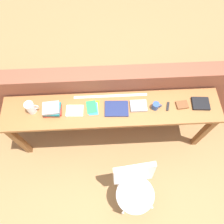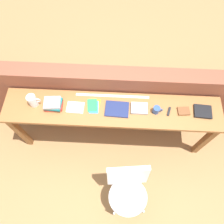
{
  "view_description": "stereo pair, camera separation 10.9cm",
  "coord_description": "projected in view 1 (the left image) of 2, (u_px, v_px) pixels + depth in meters",
  "views": [
    {
      "loc": [
        -0.05,
        -0.84,
        3.07
      ],
      "look_at": [
        0.0,
        0.25,
        0.9
      ],
      "focal_mm": 35.0,
      "sensor_mm": 36.0,
      "label": 1
    },
    {
      "loc": [
        0.06,
        -0.84,
        3.07
      ],
      "look_at": [
        0.0,
        0.25,
        0.9
      ],
      "focal_mm": 35.0,
      "sensor_mm": 36.0,
      "label": 2
    }
  ],
  "objects": [
    {
      "name": "ground_plane",
      "position": [
        113.0,
        156.0,
        3.12
      ],
      "size": [
        40.0,
        40.0,
        0.0
      ],
      "primitive_type": "plane",
      "color": "#9E7547"
    },
    {
      "name": "brick_wall_back",
      "position": [
        111.0,
        98.0,
        2.92
      ],
      "size": [
        6.0,
        0.2,
        1.1
      ],
      "primitive_type": "cube",
      "color": "brown",
      "rests_on": "ground"
    },
    {
      "name": "sideboard",
      "position": [
        112.0,
        114.0,
        2.6
      ],
      "size": [
        2.5,
        0.44,
        0.88
      ],
      "color": "#996033",
      "rests_on": "ground"
    },
    {
      "name": "chair_white_moulded",
      "position": [
        135.0,
        187.0,
        2.43
      ],
      "size": [
        0.49,
        0.5,
        0.89
      ],
      "color": "white",
      "rests_on": "ground"
    },
    {
      "name": "pitcher_white",
      "position": [
        31.0,
        108.0,
        2.39
      ],
      "size": [
        0.14,
        0.1,
        0.18
      ],
      "color": "white",
      "rests_on": "sideboard"
    },
    {
      "name": "book_stack_leftmost",
      "position": [
        52.0,
        109.0,
        2.42
      ],
      "size": [
        0.2,
        0.18,
        0.09
      ],
      "color": "red",
      "rests_on": "sideboard"
    },
    {
      "name": "magazine_cycling",
      "position": [
        75.0,
        111.0,
        2.45
      ],
      "size": [
        0.2,
        0.15,
        0.02
      ],
      "primitive_type": "cube",
      "rotation": [
        0.0,
        0.0,
        -0.04
      ],
      "color": "white",
      "rests_on": "sideboard"
    },
    {
      "name": "pamphlet_pile_colourful",
      "position": [
        93.0,
        108.0,
        2.47
      ],
      "size": [
        0.15,
        0.19,
        0.01
      ],
      "color": "yellow",
      "rests_on": "sideboard"
    },
    {
      "name": "book_open_centre",
      "position": [
        117.0,
        109.0,
        2.46
      ],
      "size": [
        0.27,
        0.21,
        0.02
      ],
      "primitive_type": "cube",
      "rotation": [
        0.0,
        0.0,
        -0.04
      ],
      "color": "navy",
      "rests_on": "sideboard"
    },
    {
      "name": "book_grey_hardcover",
      "position": [
        139.0,
        106.0,
        2.47
      ],
      "size": [
        0.19,
        0.15,
        0.03
      ],
      "primitive_type": "cube",
      "rotation": [
        0.0,
        0.0,
        -0.0
      ],
      "color": "#9E9EA3",
      "rests_on": "sideboard"
    },
    {
      "name": "mug",
      "position": [
        156.0,
        106.0,
        2.44
      ],
      "size": [
        0.11,
        0.08,
        0.09
      ],
      "color": "#2D4C8C",
      "rests_on": "sideboard"
    },
    {
      "name": "multitool_folded",
      "position": [
        168.0,
        106.0,
        2.48
      ],
      "size": [
        0.05,
        0.11,
        0.02
      ],
      "primitive_type": "cube",
      "rotation": [
        0.0,
        0.0,
        -0.28
      ],
      "color": "black",
      "rests_on": "sideboard"
    },
    {
      "name": "leather_journal_brown",
      "position": [
        182.0,
        105.0,
        2.48
      ],
      "size": [
        0.14,
        0.11,
        0.02
      ],
      "primitive_type": "cube",
      "rotation": [
        0.0,
        0.0,
        0.09
      ],
      "color": "brown",
      "rests_on": "sideboard"
    },
    {
      "name": "book_repair_rightmost",
      "position": [
        201.0,
        104.0,
        2.48
      ],
      "size": [
        0.2,
        0.18,
        0.03
      ],
      "primitive_type": "cube",
      "rotation": [
        0.0,
        0.0,
        -0.07
      ],
      "color": "black",
      "rests_on": "sideboard"
    },
    {
      "name": "ruler_metal_back_edge",
      "position": [
        111.0,
        96.0,
        2.55
      ],
      "size": [
        0.85,
        0.03,
        0.0
      ],
      "primitive_type": "cube",
      "color": "silver",
      "rests_on": "sideboard"
    }
  ]
}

